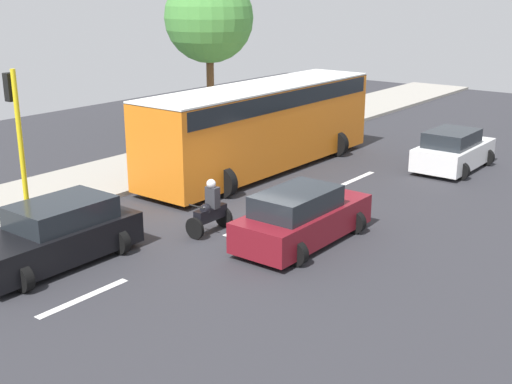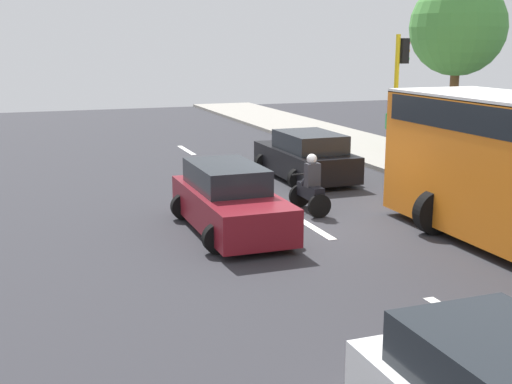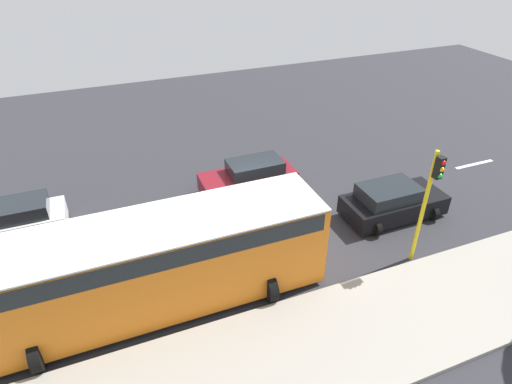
{
  "view_description": "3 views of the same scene",
  "coord_description": "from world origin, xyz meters",
  "px_view_note": "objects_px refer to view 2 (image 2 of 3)",
  "views": [
    {
      "loc": [
        -11.13,
        14.13,
        6.53
      ],
      "look_at": [
        -0.32,
        0.22,
        1.1
      ],
      "focal_mm": 46.49,
      "sensor_mm": 36.0,
      "label": 1
    },
    {
      "loc": [
        -6.39,
        -13.75,
        4.26
      ],
      "look_at": [
        -1.22,
        0.43,
        0.83
      ],
      "focal_mm": 46.42,
      "sensor_mm": 36.0,
      "label": 2
    },
    {
      "loc": [
        13.98,
        -5.74,
        10.71
      ],
      "look_at": [
        -0.14,
        -0.1,
        1.07
      ],
      "focal_mm": 30.26,
      "sensor_mm": 36.0,
      "label": 3
    }
  ],
  "objects_px": {
    "traffic_light_corner": "(399,86)",
    "pedestrian_near_signal": "(414,126)",
    "street_tree_north": "(458,28)",
    "motorcycle": "(310,188)",
    "car_maroon": "(230,201)",
    "car_black": "(306,157)",
    "pedestrian_by_tree": "(391,127)"
  },
  "relations": [
    {
      "from": "car_black",
      "to": "pedestrian_by_tree",
      "type": "height_order",
      "value": "pedestrian_by_tree"
    },
    {
      "from": "pedestrian_near_signal",
      "to": "pedestrian_by_tree",
      "type": "height_order",
      "value": "same"
    },
    {
      "from": "car_black",
      "to": "street_tree_north",
      "type": "height_order",
      "value": "street_tree_north"
    },
    {
      "from": "pedestrian_near_signal",
      "to": "street_tree_north",
      "type": "distance_m",
      "value": 4.3
    },
    {
      "from": "car_maroon",
      "to": "traffic_light_corner",
      "type": "relative_size",
      "value": 0.97
    },
    {
      "from": "car_black",
      "to": "car_maroon",
      "type": "distance_m",
      "value": 6.32
    },
    {
      "from": "pedestrian_by_tree",
      "to": "street_tree_north",
      "type": "relative_size",
      "value": 0.25
    },
    {
      "from": "pedestrian_by_tree",
      "to": "traffic_light_corner",
      "type": "height_order",
      "value": "traffic_light_corner"
    },
    {
      "from": "car_black",
      "to": "street_tree_north",
      "type": "xyz_separation_m",
      "value": [
        8.21,
        3.76,
        4.1
      ]
    },
    {
      "from": "street_tree_north",
      "to": "car_maroon",
      "type": "bearing_deg",
      "value": -145.11
    },
    {
      "from": "traffic_light_corner",
      "to": "pedestrian_near_signal",
      "type": "bearing_deg",
      "value": 51.27
    },
    {
      "from": "street_tree_north",
      "to": "traffic_light_corner",
      "type": "bearing_deg",
      "value": -139.6
    },
    {
      "from": "car_black",
      "to": "pedestrian_near_signal",
      "type": "xyz_separation_m",
      "value": [
        6.15,
        3.37,
        0.35
      ]
    },
    {
      "from": "car_maroon",
      "to": "pedestrian_by_tree",
      "type": "height_order",
      "value": "pedestrian_by_tree"
    },
    {
      "from": "car_maroon",
      "to": "street_tree_north",
      "type": "distance_m",
      "value": 15.55
    },
    {
      "from": "motorcycle",
      "to": "street_tree_north",
      "type": "xyz_separation_m",
      "value": [
        9.86,
        7.67,
        4.17
      ]
    },
    {
      "from": "motorcycle",
      "to": "pedestrian_near_signal",
      "type": "distance_m",
      "value": 10.67
    },
    {
      "from": "traffic_light_corner",
      "to": "street_tree_north",
      "type": "relative_size",
      "value": 0.67
    },
    {
      "from": "car_maroon",
      "to": "pedestrian_near_signal",
      "type": "bearing_deg",
      "value": 38.69
    },
    {
      "from": "motorcycle",
      "to": "pedestrian_by_tree",
      "type": "distance_m",
      "value": 9.74
    },
    {
      "from": "car_maroon",
      "to": "car_black",
      "type": "bearing_deg",
      "value": 49.72
    },
    {
      "from": "pedestrian_by_tree",
      "to": "traffic_light_corner",
      "type": "xyz_separation_m",
      "value": [
        -2.35,
        -4.14,
        1.87
      ]
    },
    {
      "from": "motorcycle",
      "to": "pedestrian_by_tree",
      "type": "height_order",
      "value": "pedestrian_by_tree"
    },
    {
      "from": "motorcycle",
      "to": "street_tree_north",
      "type": "distance_m",
      "value": 13.17
    },
    {
      "from": "car_black",
      "to": "pedestrian_by_tree",
      "type": "xyz_separation_m",
      "value": [
        5.02,
        3.18,
        0.35
      ]
    },
    {
      "from": "traffic_light_corner",
      "to": "pedestrian_by_tree",
      "type": "bearing_deg",
      "value": 60.47
    },
    {
      "from": "car_maroon",
      "to": "street_tree_north",
      "type": "bearing_deg",
      "value": 34.89
    },
    {
      "from": "traffic_light_corner",
      "to": "street_tree_north",
      "type": "distance_m",
      "value": 7.51
    },
    {
      "from": "motorcycle",
      "to": "pedestrian_near_signal",
      "type": "bearing_deg",
      "value": 43.08
    },
    {
      "from": "pedestrian_near_signal",
      "to": "pedestrian_by_tree",
      "type": "relative_size",
      "value": 1.0
    },
    {
      "from": "car_black",
      "to": "motorcycle",
      "type": "relative_size",
      "value": 2.8
    },
    {
      "from": "car_maroon",
      "to": "motorcycle",
      "type": "bearing_deg",
      "value": 20.44
    }
  ]
}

